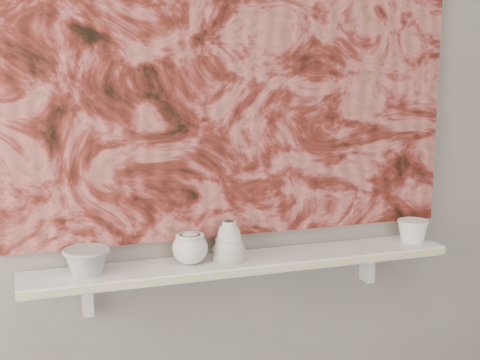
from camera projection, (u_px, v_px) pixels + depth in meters
name	position (u px, v px, depth m)	size (l,w,h in m)	color
wall_back	(234.00, 125.00, 2.16)	(3.60, 3.60, 0.00)	gray
shelf	(243.00, 263.00, 2.15)	(1.40, 0.18, 0.03)	white
shelf_stripe	(253.00, 271.00, 2.06)	(1.40, 0.01, 0.02)	beige
bracket_left	(87.00, 296.00, 2.07)	(0.03, 0.06, 0.12)	white
bracket_right	(367.00, 265.00, 2.38)	(0.03, 0.06, 0.12)	white
painting	(235.00, 66.00, 2.11)	(1.50, 0.03, 1.10)	maroon
house_motif	(360.00, 156.00, 2.30)	(0.09, 0.00, 0.08)	black
bowl_grey	(87.00, 261.00, 1.98)	(0.14, 0.14, 0.08)	#9C9C99
cup_cream	(190.00, 248.00, 2.08)	(0.11, 0.11, 0.10)	silver
bell_vessel	(229.00, 241.00, 2.12)	(0.12, 0.12, 0.13)	silver
bowl_white	(413.00, 231.00, 2.34)	(0.11, 0.11, 0.08)	white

